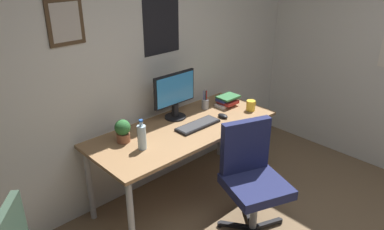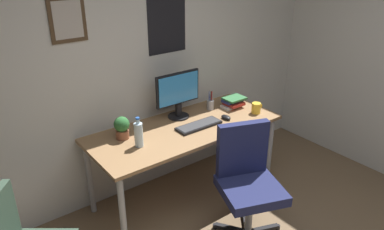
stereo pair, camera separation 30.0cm
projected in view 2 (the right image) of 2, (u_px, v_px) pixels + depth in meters
The scene contains 11 objects.
wall_back at pixel (134, 58), 3.27m from camera, with size 4.40×0.10×2.60m.
desk at pixel (185, 134), 3.33m from camera, with size 1.75×0.73×0.73m.
office_chair at pixel (247, 177), 2.94m from camera, with size 0.59×0.60×0.95m.
monitor at pixel (178, 93), 3.40m from camera, with size 0.46×0.20×0.43m.
keyboard at pixel (199, 125), 3.30m from camera, with size 0.43×0.15×0.03m.
computer_mouse at pixel (226, 117), 3.44m from camera, with size 0.06×0.11×0.04m.
water_bottle at pixel (139, 134), 2.94m from camera, with size 0.07×0.07×0.25m.
coffee_mug_near at pixel (256, 108), 3.56m from camera, with size 0.13×0.09×0.10m.
potted_plant at pixel (122, 127), 3.06m from camera, with size 0.13×0.13×0.20m.
pen_cup at pixel (210, 104), 3.64m from camera, with size 0.07×0.07×0.20m.
book_stack_left at pixel (233, 102), 3.69m from camera, with size 0.23×0.17×0.10m.
Camera 2 is at (-1.52, -0.70, 2.19)m, focal length 34.64 mm.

